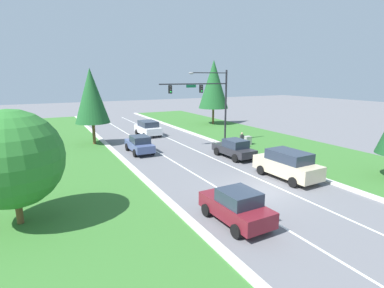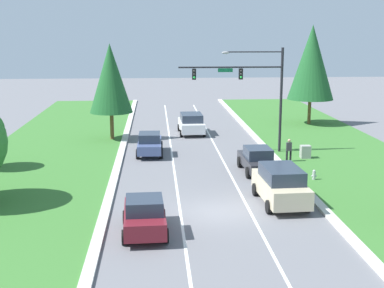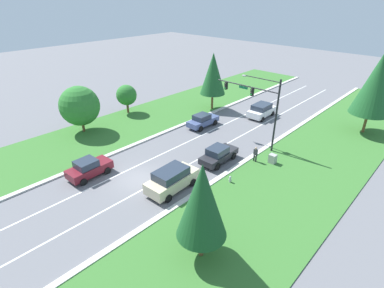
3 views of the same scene
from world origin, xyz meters
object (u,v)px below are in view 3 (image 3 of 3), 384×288
Objects in this scene: burgundy_sedan at (89,168)px; fire_hydrant at (230,179)px; oak_near_left_tree at (126,95)px; charcoal_sedan at (218,154)px; traffic_signal_mast at (259,100)px; utility_cabinet at (273,159)px; pedestrian at (255,154)px; conifer_mid_left_tree at (213,74)px; conifer_near_right_tree at (376,84)px; slate_blue_sedan at (203,120)px; white_suv at (262,110)px; champagne_suv at (172,179)px; oak_far_left_tree at (80,106)px; conifer_far_right_tree at (202,201)px.

fire_hydrant is at bearing 36.03° from burgundy_sedan.
oak_near_left_tree is (-10.87, 12.34, 1.79)m from burgundy_sedan.
charcoal_sedan is at bearing 144.78° from fire_hydrant.
burgundy_sedan is 12.61m from charcoal_sedan.
traffic_signal_mast is 6.41m from utility_cabinet.
pedestrian is 16.40m from conifer_mid_left_tree.
pedestrian is 17.15m from conifer_near_right_tree.
charcoal_sedan is at bearing -37.90° from slate_blue_sedan.
white_suv is 13.68m from conifer_near_right_tree.
white_suv reaches higher than pedestrian.
fire_hydrant is (-1.05, -5.70, -0.16)m from utility_cabinet.
fire_hydrant is 0.09× the size of conifer_mid_left_tree.
conifer_near_right_tree is (8.57, 24.31, 5.07)m from champagne_suv.
utility_cabinet is 22.42m from oak_near_left_tree.
champagne_suv is 9.45m from pedestrian.
pedestrian is (6.14, -11.23, -0.02)m from white_suv.
conifer_mid_left_tree reaches higher than fire_hydrant.
oak_far_left_tree is at bearing -80.69° from oak_near_left_tree.
slate_blue_sedan is 9.07m from charcoal_sedan.
pedestrian is at bearing 70.98° from champagne_suv.
white_suv is at bearing 112.95° from conifer_far_right_tree.
champagne_suv is 10.84m from utility_cabinet.
traffic_signal_mast is 1.73× the size of charcoal_sedan.
fire_hydrant is 0.12× the size of oak_far_left_tree.
charcoal_sedan is at bearing 123.37° from conifer_far_right_tree.
traffic_signal_mast is 11.34× the size of fire_hydrant.
white_suv is 1.14× the size of oak_near_left_tree.
oak_far_left_tree is at bearing -146.86° from traffic_signal_mast.
conifer_mid_left_tree reaches higher than traffic_signal_mast.
conifer_near_right_tree is at bearing 58.58° from burgundy_sedan.
traffic_signal_mast is at bearing 111.10° from conifer_far_right_tree.
utility_cabinet is 0.14× the size of conifer_far_right_tree.
burgundy_sedan is 16.02m from slate_blue_sedan.
conifer_near_right_tree is (12.00, 4.03, 5.18)m from white_suv.
utility_cabinet is 0.59× the size of pedestrian.
white_suv is at bearing -54.70° from pedestrian.
conifer_mid_left_tree is (-10.93, 5.70, -0.04)m from traffic_signal_mast.
conifer_far_right_tree reaches higher than fire_hydrant.
pedestrian is (2.75, 2.54, 0.08)m from charcoal_sedan.
pedestrian is (9.83, -3.12, 0.08)m from slate_blue_sedan.
traffic_signal_mast is 1.57× the size of champagne_suv.
burgundy_sedan is at bearing 59.02° from pedestrian.
utility_cabinet is at bearing 79.55° from fire_hydrant.
burgundy_sedan is 0.73× the size of oak_far_left_tree.
oak_far_left_tree is (-16.84, 0.89, 2.32)m from champagne_suv.
fire_hydrant is at bearing -100.45° from utility_cabinet.
conifer_near_right_tree is at bearing 18.55° from conifer_mid_left_tree.
slate_blue_sedan is (-7.12, 12.17, -0.21)m from champagne_suv.
conifer_far_right_tree is (6.78, -3.82, 3.38)m from champagne_suv.
conifer_mid_left_tree is at bearing 152.46° from traffic_signal_mast.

